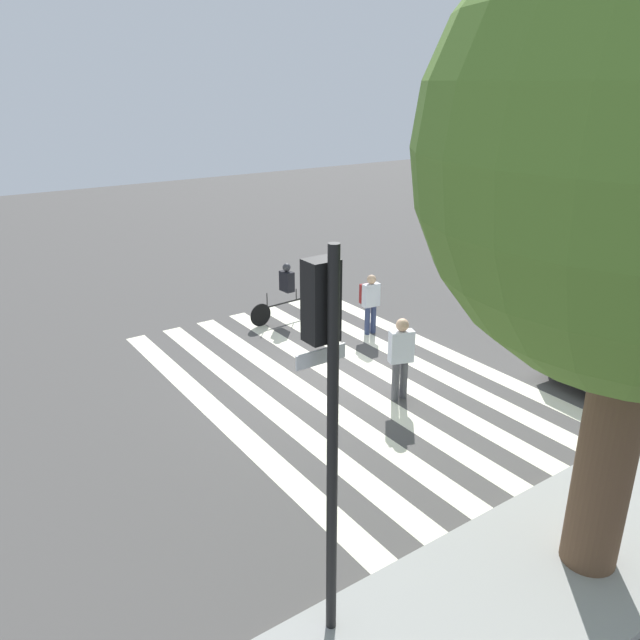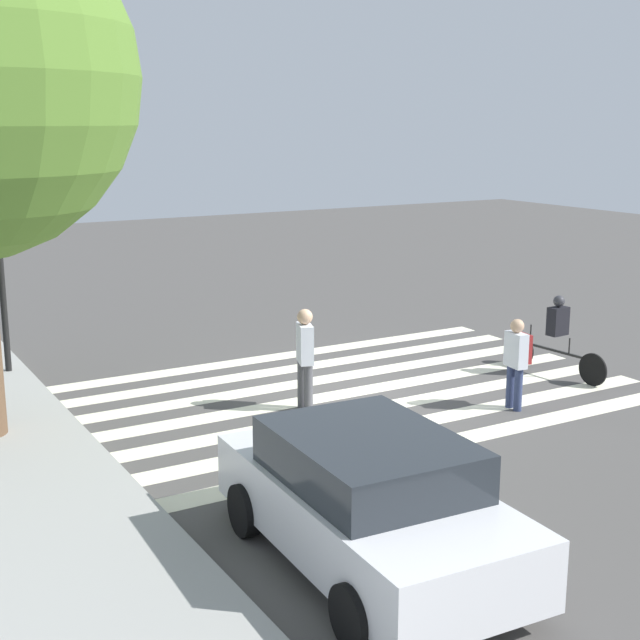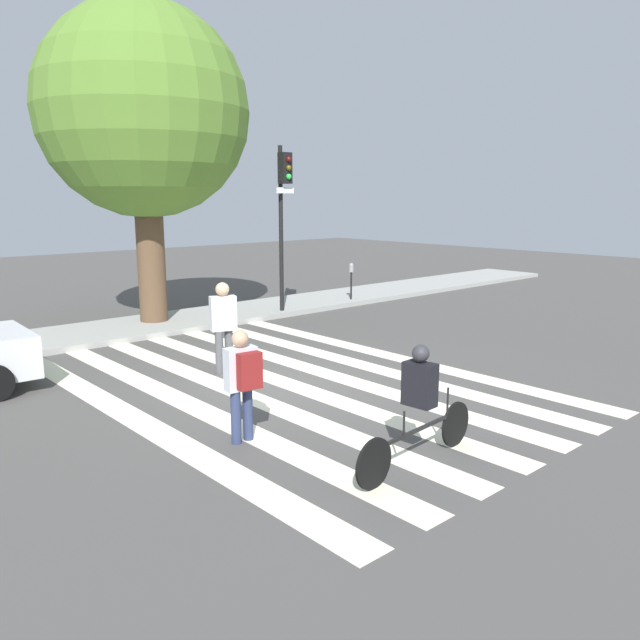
{
  "view_description": "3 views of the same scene",
  "coord_description": "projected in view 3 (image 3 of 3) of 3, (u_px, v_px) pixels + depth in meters",
  "views": [
    {
      "loc": [
        7.46,
        9.88,
        6.16
      ],
      "look_at": [
        0.45,
        -0.22,
        1.44
      ],
      "focal_mm": 35.0,
      "sensor_mm": 36.0,
      "label": 1
    },
    {
      "loc": [
        -13.18,
        8.5,
        4.87
      ],
      "look_at": [
        1.1,
        0.18,
        1.15
      ],
      "focal_mm": 50.0,
      "sensor_mm": 36.0,
      "label": 2
    },
    {
      "loc": [
        -6.91,
        -8.61,
        3.35
      ],
      "look_at": [
        0.94,
        0.12,
        1.04
      ],
      "focal_mm": 35.0,
      "sensor_mm": 36.0,
      "label": 3
    }
  ],
  "objects": [
    {
      "name": "sidewalk_curb",
      "position": [
        134.0,
        328.0,
        16.01
      ],
      "size": [
        36.0,
        2.5,
        0.14
      ],
      "color": "#9E9E99",
      "rests_on": "ground_plane"
    },
    {
      "name": "street_tree",
      "position": [
        144.0,
        113.0,
        15.56
      ],
      "size": [
        5.3,
        5.3,
        8.13
      ],
      "color": "brown",
      "rests_on": "ground_plane"
    },
    {
      "name": "traffic_light",
      "position": [
        283.0,
        198.0,
        17.37
      ],
      "size": [
        0.6,
        0.5,
        4.77
      ],
      "color": "black",
      "rests_on": "ground_plane"
    },
    {
      "name": "pedestrian_adult_tall_backpack",
      "position": [
        223.0,
        322.0,
        11.98
      ],
      "size": [
        0.54,
        0.37,
        1.77
      ],
      "rotation": [
        0.0,
        0.0,
        2.81
      ],
      "color": "#4C4C51",
      "rests_on": "ground_plane"
    },
    {
      "name": "pedestrian_adult_blue_shirt",
      "position": [
        243.0,
        378.0,
        8.53
      ],
      "size": [
        0.46,
        0.4,
        1.59
      ],
      "rotation": [
        0.0,
        0.0,
        -0.13
      ],
      "color": "navy",
      "rests_on": "ground_plane"
    },
    {
      "name": "cyclist_far_lane",
      "position": [
        419.0,
        401.0,
        7.78
      ],
      "size": [
        2.4,
        0.42,
        1.58
      ],
      "rotation": [
        0.0,
        0.0,
        0.08
      ],
      "color": "black",
      "rests_on": "ground_plane"
    },
    {
      "name": "parking_meter",
      "position": [
        351.0,
        273.0,
        19.9
      ],
      "size": [
        0.15,
        0.15,
        1.31
      ],
      "color": "black",
      "rests_on": "ground_plane"
    },
    {
      "name": "ground_plane",
      "position": [
        286.0,
        383.0,
        11.46
      ],
      "size": [
        60.0,
        60.0,
        0.0
      ],
      "primitive_type": "plane",
      "color": "#4C4947"
    },
    {
      "name": "crosswalk_stripes",
      "position": [
        286.0,
        383.0,
        11.46
      ],
      "size": [
        6.34,
        10.0,
        0.01
      ],
      "color": "#F2EDCC",
      "rests_on": "ground_plane"
    }
  ]
}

